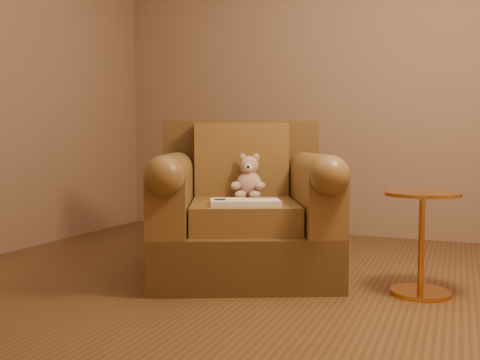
% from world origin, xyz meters
% --- Properties ---
extents(floor, '(4.00, 4.00, 0.00)m').
position_xyz_m(floor, '(0.00, 0.00, 0.00)').
color(floor, brown).
rests_on(floor, ground).
extents(armchair, '(1.39, 1.36, 0.96)m').
position_xyz_m(armchair, '(-0.16, 0.39, 0.37)').
color(armchair, brown).
rests_on(armchair, floor).
extents(teddy_bear, '(0.21, 0.24, 0.29)m').
position_xyz_m(teddy_bear, '(-0.16, 0.48, 0.57)').
color(teddy_bear, tan).
rests_on(teddy_bear, armchair).
extents(guidebook, '(0.46, 0.38, 0.03)m').
position_xyz_m(guidebook, '(-0.05, 0.13, 0.47)').
color(guidebook, beige).
rests_on(guidebook, armchair).
extents(side_table, '(0.39, 0.39, 0.55)m').
position_xyz_m(side_table, '(0.90, 0.29, 0.30)').
color(side_table, gold).
rests_on(side_table, floor).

